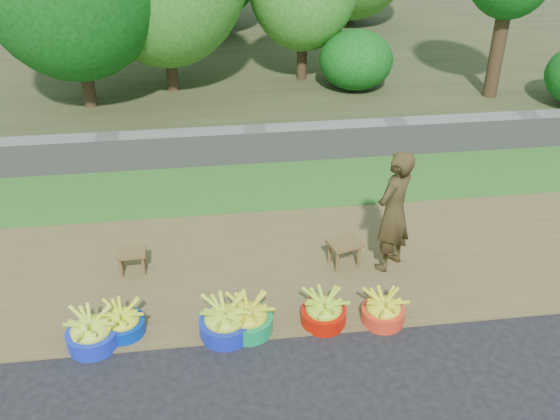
{
  "coord_description": "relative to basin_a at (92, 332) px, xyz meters",
  "views": [
    {
      "loc": [
        -0.75,
        -4.74,
        4.4
      ],
      "look_at": [
        0.03,
        1.3,
        0.75
      ],
      "focal_mm": 40.0,
      "sensor_mm": 36.0,
      "label": 1
    }
  ],
  "objects": [
    {
      "name": "basin_c",
      "position": [
        1.33,
        -0.01,
        0.01
      ],
      "size": [
        0.53,
        0.53,
        0.4
      ],
      "color": "#1426AC",
      "rests_on": "ground"
    },
    {
      "name": "basin_d",
      "position": [
        1.57,
        0.02,
        -0.0
      ],
      "size": [
        0.51,
        0.51,
        0.38
      ],
      "color": "#0D8A4C",
      "rests_on": "ground"
    },
    {
      "name": "basin_e",
      "position": [
        2.36,
        0.04,
        -0.01
      ],
      "size": [
        0.48,
        0.48,
        0.36
      ],
      "color": "#B71104",
      "rests_on": "ground"
    },
    {
      "name": "dirt_shoulder",
      "position": [
        2.01,
        1.1,
        -0.16
      ],
      "size": [
        80.0,
        2.5,
        0.02
      ],
      "primitive_type": "cube",
      "color": "brown",
      "rests_on": "ground"
    },
    {
      "name": "retaining_wall",
      "position": [
        2.01,
        3.95,
        0.1
      ],
      "size": [
        80.0,
        0.35,
        0.55
      ],
      "primitive_type": "cube",
      "color": "slate",
      "rests_on": "ground"
    },
    {
      "name": "grass_verge",
      "position": [
        2.01,
        3.1,
        -0.15
      ],
      "size": [
        80.0,
        1.5,
        0.04
      ],
      "primitive_type": "cube",
      "color": "#326C23",
      "rests_on": "ground"
    },
    {
      "name": "stool_right",
      "position": [
        2.78,
        1.0,
        0.11
      ],
      "size": [
        0.44,
        0.38,
        0.33
      ],
      "rotation": [
        0.0,
        0.0,
        0.28
      ],
      "color": "brown",
      "rests_on": "dirt_shoulder"
    },
    {
      "name": "vendor_woman",
      "position": [
        3.31,
        0.92,
        0.6
      ],
      "size": [
        0.65,
        0.63,
        1.49
      ],
      "primitive_type": "imported",
      "rotation": [
        0.0,
        0.0,
        3.86
      ],
      "color": "black",
      "rests_on": "dirt_shoulder"
    },
    {
      "name": "stool_left",
      "position": [
        0.31,
        1.18,
        0.08
      ],
      "size": [
        0.34,
        0.26,
        0.29
      ],
      "rotation": [
        0.0,
        0.0,
        0.02
      ],
      "color": "brown",
      "rests_on": "dirt_shoulder"
    },
    {
      "name": "ground_plane",
      "position": [
        2.01,
        -0.15,
        -0.17
      ],
      "size": [
        120.0,
        120.0,
        0.0
      ],
      "primitive_type": "plane",
      "color": "black",
      "rests_on": "ground"
    },
    {
      "name": "basin_a",
      "position": [
        0.0,
        0.0,
        0.0
      ],
      "size": [
        0.51,
        0.51,
        0.38
      ],
      "color": "#152ACD",
      "rests_on": "ground"
    },
    {
      "name": "basin_b",
      "position": [
        0.28,
        0.14,
        -0.02
      ],
      "size": [
        0.46,
        0.46,
        0.34
      ],
      "color": "#022EA4",
      "rests_on": "ground"
    },
    {
      "name": "basin_f",
      "position": [
        2.98,
        -0.02,
        -0.02
      ],
      "size": [
        0.45,
        0.45,
        0.34
      ],
      "color": "red",
      "rests_on": "ground"
    },
    {
      "name": "earth_bank",
      "position": [
        2.01,
        8.85,
        0.08
      ],
      "size": [
        80.0,
        10.0,
        0.5
      ],
      "primitive_type": "cube",
      "color": "#3F4324",
      "rests_on": "ground"
    }
  ]
}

